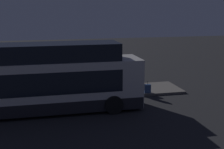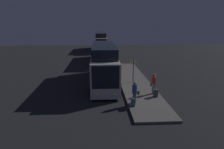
{
  "view_description": "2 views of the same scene",
  "coord_description": "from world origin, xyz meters",
  "px_view_note": "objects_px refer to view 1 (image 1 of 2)",
  "views": [
    {
      "loc": [
        0.0,
        -17.96,
        6.13
      ],
      "look_at": [
        4.33,
        0.52,
        1.92
      ],
      "focal_mm": 50.0,
      "sensor_mm": 36.0,
      "label": 1
    },
    {
      "loc": [
        22.51,
        -0.59,
        6.28
      ],
      "look_at": [
        4.33,
        0.52,
        1.92
      ],
      "focal_mm": 35.0,
      "sensor_mm": 36.0,
      "label": 2
    }
  ],
  "objects_px": {
    "passenger_boarding": "(138,80)",
    "passenger_waiting": "(103,74)",
    "trash_bin": "(113,82)",
    "suitcase": "(147,89)",
    "sign_post": "(48,73)",
    "bus_lead": "(42,82)"
  },
  "relations": [
    {
      "from": "passenger_boarding",
      "to": "trash_bin",
      "type": "height_order",
      "value": "passenger_boarding"
    },
    {
      "from": "passenger_waiting",
      "to": "suitcase",
      "type": "relative_size",
      "value": 2.15
    },
    {
      "from": "passenger_boarding",
      "to": "sign_post",
      "type": "height_order",
      "value": "sign_post"
    },
    {
      "from": "passenger_waiting",
      "to": "suitcase",
      "type": "bearing_deg",
      "value": 94.95
    },
    {
      "from": "passenger_boarding",
      "to": "passenger_waiting",
      "type": "height_order",
      "value": "passenger_waiting"
    },
    {
      "from": "bus_lead",
      "to": "trash_bin",
      "type": "bearing_deg",
      "value": 38.97
    },
    {
      "from": "trash_bin",
      "to": "passenger_boarding",
      "type": "bearing_deg",
      "value": -56.92
    },
    {
      "from": "passenger_waiting",
      "to": "sign_post",
      "type": "relative_size",
      "value": 0.73
    },
    {
      "from": "bus_lead",
      "to": "passenger_waiting",
      "type": "relative_size",
      "value": 6.43
    },
    {
      "from": "passenger_waiting",
      "to": "sign_post",
      "type": "bearing_deg",
      "value": -29.63
    },
    {
      "from": "suitcase",
      "to": "trash_bin",
      "type": "height_order",
      "value": "suitcase"
    },
    {
      "from": "passenger_waiting",
      "to": "sign_post",
      "type": "xyz_separation_m",
      "value": [
        -3.99,
        -1.16,
        0.57
      ]
    },
    {
      "from": "bus_lead",
      "to": "passenger_boarding",
      "type": "distance_m",
      "value": 6.97
    },
    {
      "from": "sign_post",
      "to": "passenger_waiting",
      "type": "bearing_deg",
      "value": 16.2
    },
    {
      "from": "suitcase",
      "to": "passenger_boarding",
      "type": "bearing_deg",
      "value": 158.69
    },
    {
      "from": "suitcase",
      "to": "sign_post",
      "type": "height_order",
      "value": "sign_post"
    },
    {
      "from": "trash_bin",
      "to": "passenger_waiting",
      "type": "bearing_deg",
      "value": -178.51
    },
    {
      "from": "passenger_waiting",
      "to": "suitcase",
      "type": "height_order",
      "value": "passenger_waiting"
    },
    {
      "from": "suitcase",
      "to": "trash_bin",
      "type": "relative_size",
      "value": 1.29
    },
    {
      "from": "passenger_waiting",
      "to": "trash_bin",
      "type": "bearing_deg",
      "value": 135.66
    },
    {
      "from": "passenger_boarding",
      "to": "passenger_waiting",
      "type": "xyz_separation_m",
      "value": [
        -2.13,
        1.99,
        0.04
      ]
    },
    {
      "from": "passenger_boarding",
      "to": "suitcase",
      "type": "relative_size",
      "value": 2.06
    }
  ]
}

